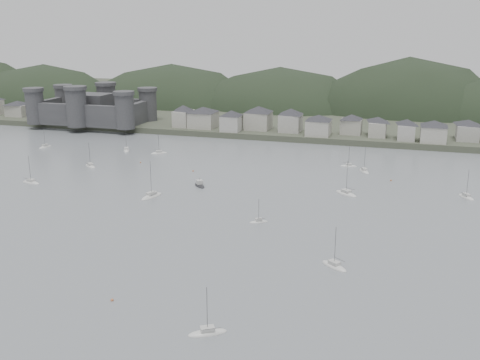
% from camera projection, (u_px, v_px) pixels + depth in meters
% --- Properties ---
extents(ground, '(900.00, 900.00, 0.00)m').
position_uv_depth(ground, '(140.00, 294.00, 123.48)').
color(ground, slate).
rests_on(ground, ground).
extents(far_shore_land, '(900.00, 250.00, 3.00)m').
position_uv_depth(far_shore_land, '(331.00, 106.00, 394.93)').
color(far_shore_land, '#383D2D').
rests_on(far_shore_land, ground).
extents(forested_ridge, '(851.55, 103.94, 102.57)m').
position_uv_depth(forested_ridge, '(332.00, 131.00, 373.40)').
color(forested_ridge, black).
rests_on(forested_ridge, ground).
extents(castle, '(66.00, 43.00, 20.00)m').
position_uv_depth(castle, '(92.00, 108.00, 320.01)').
color(castle, '#38383B').
rests_on(castle, far_shore_land).
extents(waterfront_town, '(451.48, 28.46, 12.92)m').
position_uv_depth(waterfront_town, '(403.00, 126.00, 275.88)').
color(waterfront_town, '#9E9C90').
rests_on(waterfront_town, far_shore_land).
extents(moored_fleet, '(234.07, 148.11, 13.61)m').
position_uv_depth(moored_fleet, '(183.00, 197.00, 191.72)').
color(moored_fleet, silver).
rests_on(moored_fleet, ground).
extents(motor_launch_far, '(6.93, 7.55, 3.81)m').
position_uv_depth(motor_launch_far, '(200.00, 185.00, 205.43)').
color(motor_launch_far, black).
rests_on(motor_launch_far, ground).
extents(mooring_buoys, '(179.11, 116.71, 0.70)m').
position_uv_depth(mooring_buoys, '(223.00, 204.00, 184.83)').
color(mooring_buoys, '#B1643B').
rests_on(mooring_buoys, ground).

